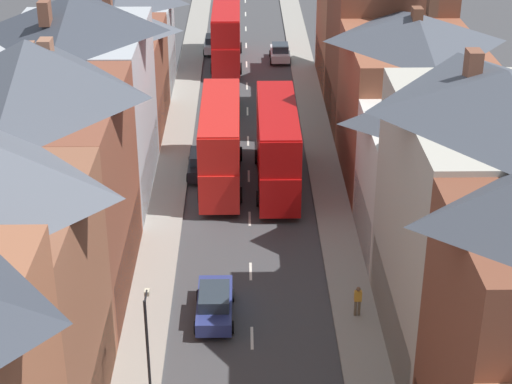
{
  "coord_description": "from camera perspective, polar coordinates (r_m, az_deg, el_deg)",
  "views": [
    {
      "loc": [
        -0.34,
        -15.15,
        24.06
      ],
      "look_at": [
        0.41,
        31.45,
        1.07
      ],
      "focal_mm": 60.0,
      "sensor_mm": 36.0,
      "label": 1
    }
  ],
  "objects": [
    {
      "name": "centre_line_dashes",
      "position": [
        56.53,
        -0.49,
        1.07
      ],
      "size": [
        0.14,
        97.8,
        0.01
      ],
      "color": "silver",
      "rests_on": "ground"
    },
    {
      "name": "terrace_row_right",
      "position": [
        43.43,
        13.2,
        1.12
      ],
      "size": [
        8.0,
        71.66,
        14.14
      ],
      "color": "beige",
      "rests_on": "ground"
    },
    {
      "name": "car_near_silver",
      "position": [
        79.72,
        1.62,
        9.29
      ],
      "size": [
        1.9,
        3.88,
        1.61
      ],
      "color": "silver",
      "rests_on": "ground"
    },
    {
      "name": "double_decker_bus_mid_street",
      "position": [
        54.66,
        -2.39,
        3.36
      ],
      "size": [
        2.74,
        10.8,
        5.3
      ],
      "color": "red",
      "rests_on": "ground"
    },
    {
      "name": "pedestrian_mid_right",
      "position": [
        42.07,
        6.8,
        -7.14
      ],
      "size": [
        0.36,
        0.22,
        1.61
      ],
      "color": "brown",
      "rests_on": "pavement_right"
    },
    {
      "name": "pavement_right",
      "position": [
        58.57,
        4.49,
        1.99
      ],
      "size": [
        2.2,
        104.0,
        0.14
      ],
      "primitive_type": "cube",
      "color": "gray",
      "rests_on": "ground"
    },
    {
      "name": "car_parked_left_a",
      "position": [
        56.6,
        -3.63,
        1.97
      ],
      "size": [
        1.9,
        4.37,
        1.66
      ],
      "color": "black",
      "rests_on": "ground"
    },
    {
      "name": "double_decker_bus_far_approaching",
      "position": [
        78.41,
        -1.99,
        10.52
      ],
      "size": [
        2.74,
        10.8,
        5.3
      ],
      "color": "red",
      "rests_on": "ground"
    },
    {
      "name": "double_decker_bus_lead",
      "position": [
        54.2,
        1.41,
        3.17
      ],
      "size": [
        2.74,
        10.8,
        5.3
      ],
      "color": "#B70F0F",
      "rests_on": "ground"
    },
    {
      "name": "pavement_left",
      "position": [
        58.51,
        -5.51,
        1.92
      ],
      "size": [
        2.2,
        104.0,
        0.14
      ],
      "primitive_type": "cube",
      "color": "gray",
      "rests_on": "ground"
    },
    {
      "name": "street_lamp",
      "position": [
        35.28,
        -7.21,
        -10.15
      ],
      "size": [
        0.2,
        1.12,
        5.5
      ],
      "color": "black",
      "rests_on": "ground"
    },
    {
      "name": "car_parked_left_b",
      "position": [
        41.98,
        -2.78,
        -7.41
      ],
      "size": [
        1.9,
        4.41,
        1.6
      ],
      "color": "navy",
      "rests_on": "ground"
    },
    {
      "name": "car_mid_black",
      "position": [
        67.66,
        -2.11,
        6.14
      ],
      "size": [
        1.9,
        4.24,
        1.59
      ],
      "color": "#144728",
      "rests_on": "ground"
    },
    {
      "name": "terrace_row_left",
      "position": [
        41.16,
        -14.66,
        -0.35
      ],
      "size": [
        8.0,
        68.77,
        14.24
      ],
      "color": "brown",
      "rests_on": "ground"
    },
    {
      "name": "car_parked_right_a",
      "position": [
        82.39,
        -2.84,
        9.84
      ],
      "size": [
        1.9,
        3.98,
        1.63
      ],
      "color": "silver",
      "rests_on": "ground"
    }
  ]
}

